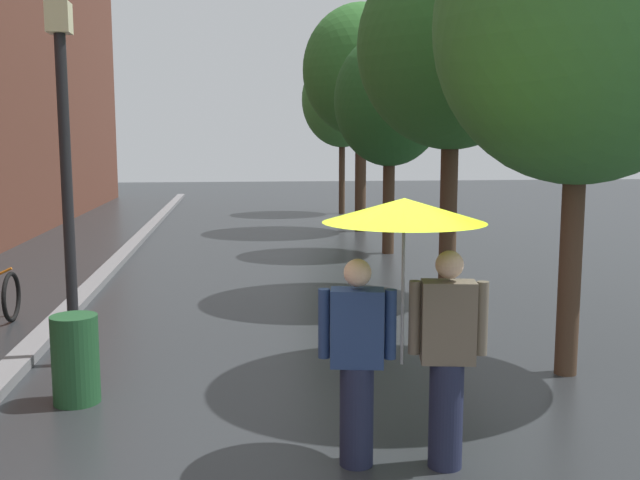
% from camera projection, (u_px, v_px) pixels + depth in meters
% --- Properties ---
extents(ground_plane, '(80.00, 80.00, 0.00)m').
position_uv_depth(ground_plane, '(343.00, 465.00, 5.52)').
color(ground_plane, '#26282B').
extents(kerb_strip, '(0.30, 36.00, 0.12)m').
position_uv_depth(kerb_strip, '(120.00, 258.00, 14.97)').
color(kerb_strip, slate).
rests_on(kerb_strip, ground).
extents(street_tree_0, '(2.99, 2.99, 5.26)m').
position_uv_depth(street_tree_0, '(582.00, 26.00, 7.21)').
color(street_tree_0, '#473323').
rests_on(street_tree_0, ground).
extents(street_tree_1, '(2.97, 2.97, 5.53)m').
position_uv_depth(street_tree_1, '(452.00, 48.00, 11.11)').
color(street_tree_1, '#473323').
rests_on(street_tree_1, ground).
extents(street_tree_2, '(2.44, 2.44, 4.81)m').
position_uv_depth(street_tree_2, '(390.00, 101.00, 15.58)').
color(street_tree_2, '#473323').
rests_on(street_tree_2, ground).
extents(street_tree_3, '(3.19, 3.19, 6.19)m').
position_uv_depth(street_tree_3, '(361.00, 71.00, 19.44)').
color(street_tree_3, '#473323').
rests_on(street_tree_3, ground).
extents(street_tree_4, '(2.76, 2.76, 5.53)m').
position_uv_depth(street_tree_4, '(342.00, 100.00, 24.39)').
color(street_tree_4, '#473323').
rests_on(street_tree_4, ground).
extents(couple_under_umbrella, '(1.25, 1.22, 2.06)m').
position_uv_depth(couple_under_umbrella, '(404.00, 284.00, 5.34)').
color(couple_under_umbrella, '#1E233D').
rests_on(couple_under_umbrella, ground).
extents(street_lamp_post, '(0.24, 0.24, 3.93)m').
position_uv_depth(street_lamp_post, '(65.00, 156.00, 7.71)').
color(street_lamp_post, black).
rests_on(street_lamp_post, ground).
extents(litter_bin, '(0.44, 0.44, 0.85)m').
position_uv_depth(litter_bin, '(75.00, 359.00, 6.80)').
color(litter_bin, '#1E4C28').
rests_on(litter_bin, ground).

